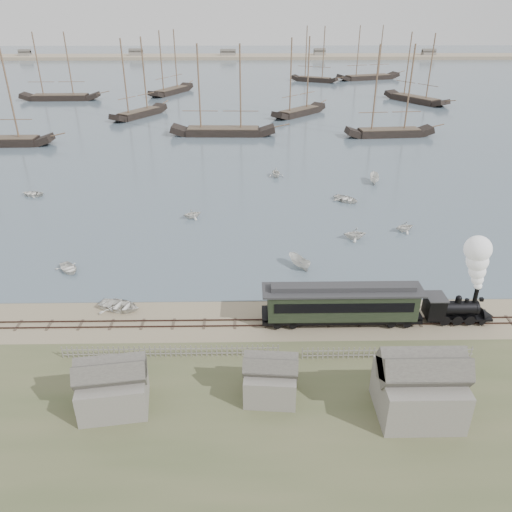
{
  "coord_description": "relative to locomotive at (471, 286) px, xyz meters",
  "views": [
    {
      "loc": [
        0.36,
        -42.23,
        27.98
      ],
      "look_at": [
        1.17,
        5.57,
        3.5
      ],
      "focal_mm": 35.0,
      "sensor_mm": 36.0,
      "label": 1
    }
  ],
  "objects": [
    {
      "name": "picket_fence_east",
      "position": [
        -8.84,
        -5.5,
        -3.99
      ],
      "size": [
        15.0,
        0.1,
        1.2
      ],
      "primitive_type": null,
      "color": "slate",
      "rests_on": "ground"
    },
    {
      "name": "rowboat_5",
      "position": [
        0.72,
        41.7,
        -3.17
      ],
      "size": [
        4.13,
        2.11,
        1.52
      ],
      "primitive_type": "imported",
      "rotation": [
        0.0,
        0.0,
        2.98
      ],
      "color": "silver",
      "rests_on": "harbor_water"
    },
    {
      "name": "rowboat_3",
      "position": [
        -5.65,
        32.79,
        -3.5
      ],
      "size": [
        5.03,
        5.04,
        0.86
      ],
      "primitive_type": "imported",
      "rotation": [
        0.0,
        0.0,
        0.79
      ],
      "color": "silver",
      "rests_on": "harbor_water"
    },
    {
      "name": "rowboat_4",
      "position": [
        0.23,
        21.31,
        -3.21
      ],
      "size": [
        3.17,
        3.4,
        1.45
      ],
      "primitive_type": "imported",
      "rotation": [
        0.0,
        0.0,
        5.06
      ],
      "color": "silver",
      "rests_on": "harbor_water"
    },
    {
      "name": "rowboat_0",
      "position": [
        -41.83,
        10.82,
        -3.58
      ],
      "size": [
        4.22,
        4.05,
        0.71
      ],
      "primitive_type": "imported",
      "rotation": [
        0.0,
        0.0,
        0.66
      ],
      "color": "silver",
      "rests_on": "harbor_water"
    },
    {
      "name": "far_spit",
      "position": [
        -21.34,
        252.0,
        -3.99
      ],
      "size": [
        500.0,
        20.0,
        1.8
      ],
      "primitive_type": "cube",
      "color": "tan",
      "rests_on": "ground"
    },
    {
      "name": "rowboat_8",
      "position": [
        -7.03,
        19.02,
        -3.14
      ],
      "size": [
        2.85,
        3.23,
        1.6
      ],
      "primitive_type": "imported",
      "rotation": [
        0.0,
        0.0,
        4.79
      ],
      "color": "silver",
      "rests_on": "harbor_water"
    },
    {
      "name": "rowboat_1",
      "position": [
        -29.04,
        26.45,
        -3.23
      ],
      "size": [
        3.23,
        3.4,
        1.41
      ],
      "primitive_type": "imported",
      "rotation": [
        0.0,
        0.0,
        2.02
      ],
      "color": "silver",
      "rests_on": "harbor_water"
    },
    {
      "name": "schooner_1",
      "position": [
        -50.21,
        97.67,
        6.07
      ],
      "size": [
        13.71,
        18.57,
        20.0
      ],
      "primitive_type": null,
      "rotation": [
        0.0,
        0.0,
        1.02
      ],
      "color": "black",
      "rests_on": "harbor_water"
    },
    {
      "name": "shed_left",
      "position": [
        -31.34,
        -11.0,
        -3.99
      ],
      "size": [
        5.0,
        4.0,
        4.1
      ],
      "primitive_type": null,
      "color": "slate",
      "rests_on": "ground"
    },
    {
      "name": "locomotive",
      "position": [
        0.0,
        0.0,
        0.0
      ],
      "size": [
        6.92,
        2.58,
        8.63
      ],
      "color": "black",
      "rests_on": "ground"
    },
    {
      "name": "harbor_water",
      "position": [
        -21.34,
        172.0,
        -3.96
      ],
      "size": [
        600.0,
        336.0,
        0.06
      ],
      "primitive_type": "cube",
      "color": "#495868",
      "rests_on": "ground"
    },
    {
      "name": "schooner_7",
      "position": [
        -46.64,
        135.56,
        6.07
      ],
      "size": [
        13.85,
        21.4,
        20.0
      ],
      "primitive_type": null,
      "rotation": [
        0.0,
        0.0,
        1.12
      ],
      "color": "black",
      "rests_on": "harbor_water"
    },
    {
      "name": "ground",
      "position": [
        -21.34,
        2.0,
        -3.99
      ],
      "size": [
        600.0,
        600.0,
        0.0
      ],
      "primitive_type": "plane",
      "color": "tan",
      "rests_on": "ground"
    },
    {
      "name": "shed_mid",
      "position": [
        -19.34,
        -10.0,
        -3.99
      ],
      "size": [
        4.0,
        3.5,
        3.6
      ],
      "primitive_type": null,
      "color": "slate",
      "rests_on": "ground"
    },
    {
      "name": "rowboat_2",
      "position": [
        -15.06,
        11.28,
        -3.25
      ],
      "size": [
        3.64,
        3.09,
        1.36
      ],
      "primitive_type": "imported",
      "rotation": [
        0.0,
        0.0,
        3.75
      ],
      "color": "silver",
      "rests_on": "harbor_water"
    },
    {
      "name": "rowboat_6",
      "position": [
        -55.71,
        36.24,
        -3.57
      ],
      "size": [
        3.36,
        4.08,
        0.74
      ],
      "primitive_type": "imported",
      "rotation": [
        0.0,
        0.0,
        4.45
      ],
      "color": "silver",
      "rests_on": "harbor_water"
    },
    {
      "name": "picket_fence_west",
      "position": [
        -27.84,
        -5.0,
        -3.99
      ],
      "size": [
        19.0,
        0.1,
        1.2
      ],
      "primitive_type": null,
      "color": "slate",
      "rests_on": "ground"
    },
    {
      "name": "schooner_3",
      "position": [
        -6.84,
        99.04,
        6.07
      ],
      "size": [
        16.55,
        17.06,
        20.0
      ],
      "primitive_type": null,
      "rotation": [
        0.0,
        0.0,
        0.81
      ],
      "color": "black",
      "rests_on": "harbor_water"
    },
    {
      "name": "beached_dinghy",
      "position": [
        -34.13,
        2.68,
        -3.54
      ],
      "size": [
        4.24,
        5.06,
        0.9
      ],
      "primitive_type": "imported",
      "rotation": [
        0.0,
        0.0,
        1.27
      ],
      "color": "silver",
      "rests_on": "ground"
    },
    {
      "name": "passenger_coach",
      "position": [
        -12.1,
        0.0,
        -1.67
      ],
      "size": [
        15.24,
        2.94,
        3.7
      ],
      "color": "black",
      "rests_on": "ground"
    },
    {
      "name": "schooner_9",
      "position": [
        27.35,
        168.59,
        6.07
      ],
      "size": [
        26.55,
        13.55,
        20.0
      ],
      "primitive_type": null,
      "rotation": [
        0.0,
        0.0,
        0.31
      ],
      "color": "black",
      "rests_on": "harbor_water"
    },
    {
      "name": "rowboat_7",
      "position": [
        -15.99,
        45.21,
        -3.12
      ],
      "size": [
        3.57,
        3.24,
        1.63
      ],
      "primitive_type": "imported",
      "rotation": [
        0.0,
        0.0,
        0.2
      ],
      "color": "silver",
      "rests_on": "harbor_water"
    },
    {
      "name": "schooner_5",
      "position": [
        31.09,
        118.27,
        6.07
      ],
      "size": [
        16.35,
        21.68,
        20.0
      ],
      "primitive_type": null,
      "rotation": [
        0.0,
        0.0,
        -1.01
      ],
      "color": "black",
      "rests_on": "harbor_water"
    },
    {
      "name": "schooner_6",
      "position": [
        -80.12,
        123.87,
        6.07
      ],
      "size": [
        24.39,
        6.19,
        20.0
      ],
      "primitive_type": null,
      "rotation": [
        0.0,
        0.0,
        0.02
      ],
      "color": "black",
      "rests_on": "harbor_water"
    },
    {
      "name": "rail_track",
      "position": [
        -21.34,
        0.0,
        -3.95
      ],
      "size": [
        120.0,
        1.8,
        0.16
      ],
      "color": "#37231E",
      "rests_on": "ground"
    },
    {
      "name": "schooner_8",
      "position": [
        5.06,
        162.52,
        6.07
      ],
      "size": [
        18.09,
        11.96,
        20.0
      ],
      "primitive_type": null,
      "rotation": [
        0.0,
        0.0,
        -0.47
      ],
      "color": "black",
      "rests_on": "harbor_water"
    },
    {
      "name": "schooner_4",
      "position": [
        11.74,
        74.72,
        6.07
      ],
      "size": [
        20.54,
        6.41,
        20.0
      ],
      "primitive_type": null,
      "rotation": [
        0.0,
        0.0,
        0.09
      ],
      "color": "black",
      "rests_on": "harbor_water"
    },
    {
      "name": "shed_right",
      "position": [
        -8.34,
        -12.0,
        -3.99
      ],
      "size": [
        6.0,
        5.0,
        5.1
      ],
      "primitive_type": null,
      "color": "slate",
      "rests_on": "ground"
    },
    {
      "name": "schooner_2",
      "position": [
        -26.72,
        76.6,
        6.07
      ],
      "size": [
        24.35,
        6.38,
        20.0
      ],
      "primitive_type": null,
      "rotation": [
        0.0,
        0.0,
        -0.03
      ],
      "color": "black",
      "rests_on": "harbor_water"
    }
  ]
}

